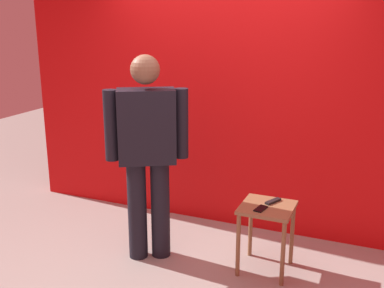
{
  "coord_description": "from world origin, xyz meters",
  "views": [
    {
      "loc": [
        1.49,
        -3.08,
        2.13
      ],
      "look_at": [
        -0.04,
        0.55,
        1.03
      ],
      "focal_mm": 43.4,
      "sensor_mm": 36.0,
      "label": 1
    }
  ],
  "objects_px": {
    "standing_person": "(147,149)",
    "cell_phone": "(261,209)",
    "tv_remote": "(273,201)",
    "side_table": "(267,219)"
  },
  "relations": [
    {
      "from": "standing_person",
      "to": "cell_phone",
      "type": "relative_size",
      "value": 12.65
    },
    {
      "from": "standing_person",
      "to": "tv_remote",
      "type": "relative_size",
      "value": 10.71
    },
    {
      "from": "tv_remote",
      "to": "standing_person",
      "type": "bearing_deg",
      "value": -140.83
    },
    {
      "from": "tv_remote",
      "to": "cell_phone",
      "type": "bearing_deg",
      "value": -82.32
    },
    {
      "from": "standing_person",
      "to": "side_table",
      "type": "distance_m",
      "value": 1.18
    },
    {
      "from": "side_table",
      "to": "tv_remote",
      "type": "relative_size",
      "value": 3.49
    },
    {
      "from": "cell_phone",
      "to": "standing_person",
      "type": "bearing_deg",
      "value": -165.07
    },
    {
      "from": "cell_phone",
      "to": "tv_remote",
      "type": "height_order",
      "value": "tv_remote"
    },
    {
      "from": "side_table",
      "to": "tv_remote",
      "type": "xyz_separation_m",
      "value": [
        0.03,
        0.09,
        0.13
      ]
    },
    {
      "from": "side_table",
      "to": "cell_phone",
      "type": "relative_size",
      "value": 4.12
    }
  ]
}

